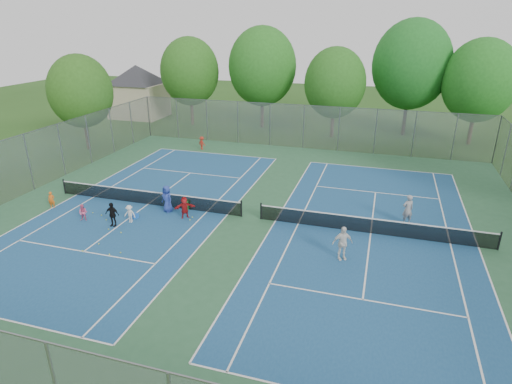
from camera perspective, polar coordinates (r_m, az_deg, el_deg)
ground at (r=25.78m, az=-0.65°, el=-3.47°), size 120.00×120.00×0.00m
court_pad at (r=25.78m, az=-0.65°, el=-3.46°), size 32.00×32.00×0.01m
court_left at (r=28.50m, az=-14.20°, el=-1.59°), size 10.97×23.77×0.01m
court_right at (r=24.78m, az=15.04°, el=-5.34°), size 10.97×23.77×0.01m
net_left at (r=28.33m, az=-14.28°, el=-0.77°), size 12.87×0.10×0.91m
net_right at (r=24.59m, az=15.14°, el=-4.42°), size 12.87×0.10×0.91m
fence_north at (r=39.89m, az=6.36°, el=8.62°), size 32.00×0.10×4.00m
fence_west at (r=33.27m, az=-28.02°, el=3.49°), size 0.10×32.00×4.00m
house at (r=55.02m, az=-15.58°, el=13.94°), size 11.03×11.03×7.30m
tree_nw at (r=49.24m, az=-8.82°, el=15.60°), size 6.40×6.40×9.58m
tree_nl at (r=47.28m, az=0.85°, el=16.38°), size 7.20×7.20×10.69m
tree_nc at (r=43.87m, az=10.48°, el=14.10°), size 6.00×6.00×8.85m
tree_nr at (r=46.42m, az=20.03°, el=15.66°), size 7.60×7.60×11.42m
tree_ne at (r=45.20m, az=27.69°, el=13.01°), size 6.60×6.60×9.77m
tree_side_w at (r=41.84m, az=-22.36°, el=12.30°), size 5.60×5.60×8.47m
ball_crate at (r=26.71m, az=-15.87°, el=-3.06°), size 0.47×0.47×0.30m
ball_hopper at (r=27.23m, az=-9.15°, el=-1.64°), size 0.37×0.37×0.61m
student_a at (r=29.86m, az=-25.60°, el=-0.96°), size 0.46×0.39×1.08m
student_b at (r=27.20m, az=-22.05°, el=-2.57°), size 0.58×0.49×1.04m
student_c at (r=26.06m, az=-16.49°, el=-2.82°), size 0.72×0.43×1.09m
student_d at (r=25.85m, az=-18.63°, el=-2.85°), size 0.87×0.38×1.46m
student_e at (r=26.87m, az=-11.77°, el=-0.89°), size 0.98×0.84×1.71m
student_f at (r=25.87m, az=-9.49°, el=-2.06°), size 1.26×1.02×1.35m
child_far_baseline at (r=39.84m, az=-7.21°, el=6.49°), size 0.90×0.73×1.21m
instructor at (r=26.19m, az=19.57°, el=-2.21°), size 0.79×0.69×1.81m
teen_court_b at (r=21.53m, az=11.44°, el=-6.70°), size 1.13×0.86×1.79m
tennis_ball_0 at (r=25.10m, az=-17.55°, el=-5.22°), size 0.07×0.07×0.07m
tennis_ball_1 at (r=28.19m, az=-20.94°, el=-2.64°), size 0.07×0.07×0.07m
tennis_ball_2 at (r=25.72m, az=-8.80°, el=-3.73°), size 0.07×0.07×0.07m
tennis_ball_3 at (r=24.27m, az=-20.22°, el=-6.54°), size 0.07×0.07×0.07m
tennis_ball_4 at (r=27.64m, az=-21.82°, el=-3.25°), size 0.07×0.07×0.07m
tennis_ball_5 at (r=25.72m, az=-19.05°, el=-4.75°), size 0.07×0.07×0.07m
tennis_ball_6 at (r=23.88m, az=-22.12°, el=-7.32°), size 0.07×0.07×0.07m
tennis_ball_7 at (r=26.04m, az=-8.49°, el=-3.38°), size 0.07×0.07×0.07m
tennis_ball_8 at (r=23.05m, az=-17.62°, el=-7.76°), size 0.07×0.07×0.07m
tennis_ball_9 at (r=23.06m, az=-18.96°, el=-7.91°), size 0.07×0.07×0.07m
tennis_ball_10 at (r=26.94m, az=-19.34°, el=-3.56°), size 0.07×0.07×0.07m
tennis_ball_11 at (r=27.65m, az=-19.91°, el=-2.97°), size 0.07×0.07×0.07m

